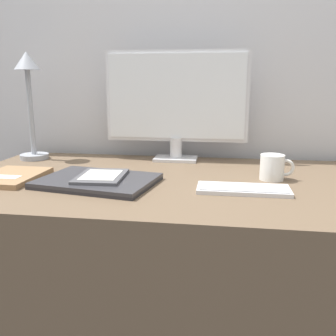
{
  "coord_description": "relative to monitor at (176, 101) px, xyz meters",
  "views": [
    {
      "loc": [
        0.12,
        -1.03,
        1.02
      ],
      "look_at": [
        -0.04,
        0.03,
        0.77
      ],
      "focal_mm": 40.0,
      "sensor_mm": 36.0,
      "label": 1
    }
  ],
  "objects": [
    {
      "name": "notebook",
      "position": [
        -0.49,
        -0.38,
        -0.23
      ],
      "size": [
        0.18,
        0.24,
        0.02
      ],
      "color": "#93704C",
      "rests_on": "desk"
    },
    {
      "name": "monitor",
      "position": [
        0.0,
        0.0,
        0.0
      ],
      "size": [
        0.56,
        0.11,
        0.43
      ],
      "color": "silver",
      "rests_on": "desk"
    },
    {
      "name": "ereader",
      "position": [
        -0.18,
        -0.39,
        -0.21
      ],
      "size": [
        0.15,
        0.19,
        0.01
      ],
      "color": "#4C4C51",
      "rests_on": "laptop"
    },
    {
      "name": "desk_lamp",
      "position": [
        -0.58,
        -0.06,
        0.04
      ],
      "size": [
        0.11,
        0.11,
        0.42
      ],
      "color": "#999EA8",
      "rests_on": "desk"
    },
    {
      "name": "laptop",
      "position": [
        -0.19,
        -0.39,
        -0.22
      ],
      "size": [
        0.38,
        0.3,
        0.02
      ],
      "color": "#232328",
      "rests_on": "desk"
    },
    {
      "name": "keyboard",
      "position": [
        0.25,
        -0.41,
        -0.23
      ],
      "size": [
        0.26,
        0.11,
        0.01
      ],
      "color": "silver",
      "rests_on": "desk"
    },
    {
      "name": "desk",
      "position": [
        0.07,
        -0.31,
        -0.59
      ],
      "size": [
        1.51,
        0.76,
        0.71
      ],
      "color": "brown",
      "rests_on": "ground_plane"
    },
    {
      "name": "coffee_mug",
      "position": [
        0.35,
        -0.26,
        -0.19
      ],
      "size": [
        0.11,
        0.08,
        0.08
      ],
      "color": "white",
      "rests_on": "desk"
    },
    {
      "name": "wall_back",
      "position": [
        0.07,
        0.14,
        0.26
      ],
      "size": [
        3.6,
        0.05,
        2.4
      ],
      "color": "silver",
      "rests_on": "ground_plane"
    }
  ]
}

